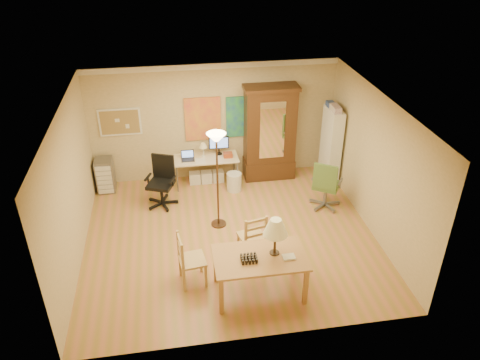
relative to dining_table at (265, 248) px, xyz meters
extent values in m
plane|color=#A28039|center=(-0.34, 1.55, -0.88)|extent=(5.50, 5.50, 0.00)
cube|color=white|center=(-0.34, 4.01, 1.76)|extent=(5.50, 0.08, 0.12)
cube|color=#9D834A|center=(-2.39, 4.02, 0.62)|extent=(0.90, 0.04, 0.62)
cube|color=yellow|center=(-0.59, 4.02, 0.57)|extent=(0.80, 0.04, 1.00)
cube|color=#255E95|center=(0.31, 4.02, 0.57)|extent=(0.75, 0.04, 0.95)
cube|color=olive|center=(-0.09, -0.02, -0.16)|extent=(1.48, 0.89, 0.04)
cube|color=olive|center=(-0.76, -0.39, -0.53)|extent=(0.07, 0.07, 0.70)
cube|color=olive|center=(0.58, -0.39, -0.53)|extent=(0.07, 0.07, 0.70)
cube|color=olive|center=(-0.76, 0.36, -0.53)|extent=(0.07, 0.07, 0.70)
cube|color=olive|center=(0.58, 0.36, -0.53)|extent=(0.07, 0.07, 0.70)
cylinder|color=black|center=(0.16, 0.03, -0.13)|extent=(0.16, 0.16, 0.02)
cylinder|color=black|center=(0.16, 0.03, 0.06)|extent=(0.04, 0.04, 0.39)
cone|color=#FFF8C7|center=(0.16, 0.03, 0.37)|extent=(0.39, 0.39, 0.28)
cube|color=silver|center=(0.35, -0.11, -0.13)|extent=(0.20, 0.15, 0.03)
cube|color=black|center=(-0.28, -0.08, -0.10)|extent=(0.28, 0.22, 0.08)
cube|color=tan|center=(-0.05, 0.91, -0.43)|extent=(0.52, 0.50, 0.04)
cube|color=tan|center=(0.10, 1.12, -0.66)|extent=(0.05, 0.05, 0.43)
cube|color=tan|center=(-0.27, 1.04, -0.66)|extent=(0.05, 0.05, 0.43)
cube|color=tan|center=(0.18, 0.77, -0.66)|extent=(0.05, 0.05, 0.43)
cube|color=tan|center=(-0.19, 0.69, -0.66)|extent=(0.05, 0.05, 0.43)
cube|color=tan|center=(0.18, 0.77, -0.18)|extent=(0.05, 0.05, 0.50)
cube|color=tan|center=(-0.19, 0.69, -0.18)|extent=(0.05, 0.05, 0.50)
cube|color=tan|center=(-0.01, 0.73, -0.13)|extent=(0.38, 0.11, 0.05)
cube|color=tan|center=(-1.14, 0.42, -0.42)|extent=(0.48, 0.49, 0.04)
cube|color=tan|center=(-0.94, 0.25, -0.66)|extent=(0.05, 0.05, 0.43)
cube|color=tan|center=(-0.99, 0.63, -0.66)|extent=(0.05, 0.05, 0.43)
cube|color=tan|center=(-1.30, 0.20, -0.66)|extent=(0.05, 0.05, 0.43)
cube|color=tan|center=(-1.35, 0.58, -0.66)|extent=(0.05, 0.05, 0.43)
cube|color=tan|center=(-1.30, 0.20, -0.17)|extent=(0.05, 0.05, 0.50)
cube|color=tan|center=(-1.35, 0.58, -0.17)|extent=(0.05, 0.05, 0.50)
cube|color=tan|center=(-1.32, 0.39, -0.12)|extent=(0.08, 0.38, 0.05)
cylinder|color=#442E1B|center=(-0.52, 1.99, -0.86)|extent=(0.30, 0.30, 0.03)
cylinder|color=#442E1B|center=(-0.52, 1.99, 0.09)|extent=(0.04, 0.04, 1.88)
cone|color=#FFE0A5|center=(-0.52, 1.99, 1.05)|extent=(0.36, 0.36, 0.15)
cube|color=beige|center=(-0.59, 3.67, -0.23)|extent=(1.44, 0.63, 0.03)
cylinder|color=slate|center=(-1.26, 3.40, -0.56)|extent=(0.03, 0.03, 0.63)
cylinder|color=slate|center=(0.09, 3.40, -0.56)|extent=(0.03, 0.03, 0.63)
cylinder|color=slate|center=(-1.26, 3.94, -0.56)|extent=(0.03, 0.03, 0.63)
cylinder|color=slate|center=(0.09, 3.94, -0.56)|extent=(0.03, 0.03, 0.63)
cube|color=black|center=(-0.99, 3.63, -0.21)|extent=(0.29, 0.20, 0.01)
cube|color=black|center=(-0.99, 3.77, -0.12)|extent=(0.29, 0.05, 0.19)
cube|color=black|center=(-0.27, 3.81, 0.07)|extent=(0.45, 0.04, 0.29)
cone|color=#FFF8C7|center=(-0.63, 3.76, 0.05)|extent=(0.18, 0.18, 0.11)
cube|color=silver|center=(-0.72, 3.54, -0.22)|extent=(0.22, 0.29, 0.01)
cube|color=#923B1A|center=(-0.09, 3.63, -0.17)|extent=(0.20, 0.14, 0.11)
cube|color=white|center=(-0.86, 3.72, -0.74)|extent=(0.25, 0.22, 0.27)
cube|color=white|center=(-0.59, 3.72, -0.74)|extent=(0.25, 0.22, 0.27)
cube|color=silver|center=(-0.32, 3.72, -0.74)|extent=(0.25, 0.22, 0.27)
cylinder|color=black|center=(-1.62, 2.91, -0.62)|extent=(0.06, 0.06, 0.42)
cube|color=black|center=(-1.62, 2.91, -0.37)|extent=(0.65, 0.63, 0.07)
cube|color=black|center=(-1.53, 3.12, -0.06)|extent=(0.47, 0.23, 0.55)
cube|color=black|center=(-1.87, 3.01, -0.23)|extent=(0.16, 0.31, 0.03)
cube|color=black|center=(-1.36, 2.81, -0.23)|extent=(0.16, 0.31, 0.03)
cylinder|color=slate|center=(1.80, 2.31, -0.61)|extent=(0.06, 0.06, 0.42)
cube|color=#3D5D2A|center=(1.80, 2.31, -0.37)|extent=(0.69, 0.68, 0.07)
cube|color=#3D5D2A|center=(1.68, 2.11, -0.05)|extent=(0.44, 0.31, 0.55)
cube|color=slate|center=(2.03, 2.16, -0.22)|extent=(0.21, 0.29, 0.03)
cube|color=slate|center=(1.57, 2.46, -0.22)|extent=(0.21, 0.29, 0.03)
cube|color=slate|center=(-2.83, 3.74, -0.50)|extent=(0.38, 0.43, 0.76)
cube|color=silver|center=(-2.83, 3.51, -0.50)|extent=(0.33, 0.02, 0.65)
cube|color=#341E0E|center=(0.89, 3.79, 0.19)|extent=(1.12, 0.51, 2.14)
cube|color=#341E0E|center=(0.89, 3.79, -0.65)|extent=(1.16, 0.55, 0.43)
cube|color=white|center=(0.89, 3.53, 0.40)|extent=(0.56, 0.01, 1.33)
cube|color=#341E0E|center=(0.89, 3.79, 1.30)|extent=(1.20, 0.57, 0.08)
cube|color=white|center=(2.21, 3.35, 0.01)|extent=(0.27, 0.71, 1.77)
cube|color=#993333|center=(2.17, 3.22, -0.45)|extent=(0.16, 0.35, 0.21)
cube|color=#334C99|center=(2.17, 3.53, 0.59)|extent=(0.16, 0.25, 0.18)
cylinder|color=silver|center=(-0.01, 3.27, -0.67)|extent=(0.33, 0.33, 0.42)
camera|label=1|loc=(-1.33, -5.67, 4.60)|focal=35.00mm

